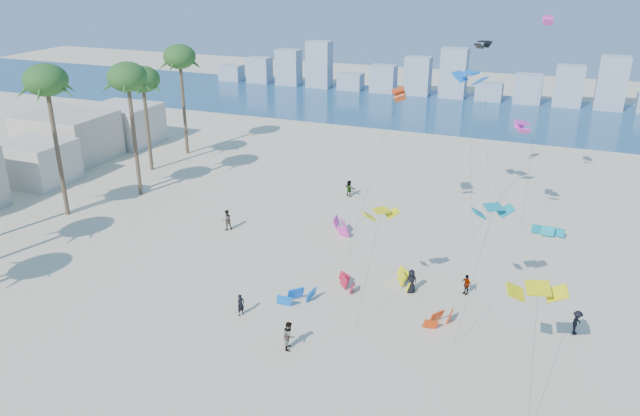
% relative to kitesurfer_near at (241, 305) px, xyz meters
% --- Properties ---
extents(ground, '(220.00, 220.00, 0.00)m').
position_rel_kitesurfer_near_xyz_m(ground, '(-1.07, -6.38, -0.78)').
color(ground, beige).
rests_on(ground, ground).
extents(ocean, '(220.00, 220.00, 0.00)m').
position_rel_kitesurfer_near_xyz_m(ocean, '(-1.07, 65.62, -0.77)').
color(ocean, navy).
rests_on(ocean, ground).
extents(kitesurfer_near, '(0.58, 0.67, 1.56)m').
position_rel_kitesurfer_near_xyz_m(kitesurfer_near, '(0.00, 0.00, 0.00)').
color(kitesurfer_near, black).
rests_on(kitesurfer_near, ground).
extents(kitesurfer_mid, '(0.96, 1.08, 1.87)m').
position_rel_kitesurfer_near_xyz_m(kitesurfer_mid, '(4.62, -2.28, 0.16)').
color(kitesurfer_mid, gray).
rests_on(kitesurfer_mid, ground).
extents(kitesurfers_far, '(35.46, 19.24, 1.87)m').
position_rel_kitesurfer_near_xyz_m(kitesurfers_far, '(7.37, 12.44, 0.09)').
color(kitesurfers_far, black).
rests_on(kitesurfers_far, ground).
extents(grounded_kites, '(19.75, 19.94, 1.02)m').
position_rel_kitesurfer_near_xyz_m(grounded_kites, '(7.60, 10.13, -0.32)').
color(grounded_kites, blue).
rests_on(grounded_kites, ground).
extents(flying_kites, '(30.64, 34.08, 18.48)m').
position_rel_kitesurfer_near_xyz_m(flying_kites, '(15.68, 14.93, 9.93)').
color(flying_kites, yellow).
rests_on(flying_kites, ground).
extents(palm_row, '(9.37, 44.80, 14.09)m').
position_rel_kitesurfer_near_xyz_m(palm_row, '(-23.44, 9.78, 10.25)').
color(palm_row, brown).
rests_on(palm_row, ground).
extents(beachfront_buildings, '(11.50, 43.00, 6.00)m').
position_rel_kitesurfer_near_xyz_m(beachfront_buildings, '(-34.76, 14.43, 1.89)').
color(beachfront_buildings, beige).
rests_on(beachfront_buildings, ground).
extents(distant_skyline, '(85.00, 3.00, 8.40)m').
position_rel_kitesurfer_near_xyz_m(distant_skyline, '(-2.25, 75.62, 2.31)').
color(distant_skyline, '#9EADBF').
rests_on(distant_skyline, ground).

